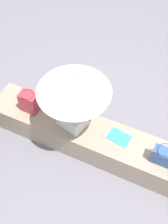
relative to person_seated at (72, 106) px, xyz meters
The scene contains 7 objects.
ground_plane 0.88m from the person_seated, ahead, with size 14.00×14.00×0.00m, color slate.
stone_bench 0.69m from the person_seated, ahead, with size 3.06×0.53×0.43m, color gray.
person_seated is the anchor object (origin of this frame).
parasol 0.48m from the person_seated, 40.53° to the right, with size 0.85×0.85×0.99m.
handbag_black 1.25m from the person_seated, ahead, with size 0.27×0.20×0.28m.
tote_bag_canvas 0.68m from the person_seated, behind, with size 0.24×0.18×0.33m.
magazine 0.75m from the person_seated, ahead, with size 0.28×0.20×0.01m, color #339ED1.
Camera 1 is at (0.71, -1.88, 3.52)m, focal length 44.87 mm.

